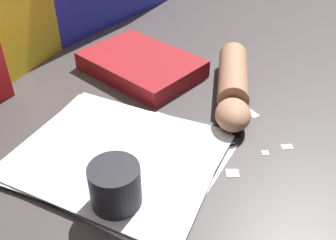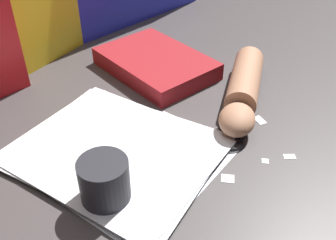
{
  "view_description": "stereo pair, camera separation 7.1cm",
  "coord_description": "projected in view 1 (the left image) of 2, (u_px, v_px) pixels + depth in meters",
  "views": [
    {
      "loc": [
        -0.54,
        -0.26,
        0.49
      ],
      "look_at": [
        -0.03,
        -0.0,
        0.06
      ],
      "focal_mm": 42.0,
      "sensor_mm": 36.0,
      "label": 1
    },
    {
      "loc": [
        -0.51,
        -0.32,
        0.49
      ],
      "look_at": [
        -0.03,
        -0.0,
        0.06
      ],
      "focal_mm": 42.0,
      "sensor_mm": 36.0,
      "label": 2
    }
  ],
  "objects": [
    {
      "name": "mug",
      "position": [
        115.0,
        188.0,
        0.6
      ],
      "size": [
        0.08,
        0.08,
        0.08
      ],
      "color": "#232328",
      "rests_on": "ground_plane"
    },
    {
      "name": "paper_scrap_far",
      "position": [
        287.0,
        147.0,
        0.74
      ],
      "size": [
        0.02,
        0.03,
        0.0
      ],
      "color": "white",
      "rests_on": "ground_plane"
    },
    {
      "name": "paper_scrap_near",
      "position": [
        265.0,
        153.0,
        0.73
      ],
      "size": [
        0.02,
        0.02,
        0.0
      ],
      "color": "white",
      "rests_on": "ground_plane"
    },
    {
      "name": "paper_stack",
      "position": [
        119.0,
        155.0,
        0.72
      ],
      "size": [
        0.32,
        0.38,
        0.01
      ],
      "color": "white",
      "rests_on": "ground_plane"
    },
    {
      "name": "ground_plane",
      "position": [
        174.0,
        135.0,
        0.77
      ],
      "size": [
        6.0,
        6.0,
        0.0
      ],
      "primitive_type": "plane",
      "color": "#3D3838"
    },
    {
      "name": "scissors",
      "position": [
        214.0,
        131.0,
        0.78
      ],
      "size": [
        0.15,
        0.19,
        0.01
      ],
      "color": "silver",
      "rests_on": "ground_plane"
    },
    {
      "name": "book_closed",
      "position": [
        141.0,
        65.0,
        0.96
      ],
      "size": [
        0.26,
        0.32,
        0.04
      ],
      "color": "maroon",
      "rests_on": "ground_plane"
    },
    {
      "name": "paper_scrap_mid",
      "position": [
        233.0,
        173.0,
        0.69
      ],
      "size": [
        0.03,
        0.03,
        0.0
      ],
      "color": "white",
      "rests_on": "ground_plane"
    },
    {
      "name": "paper_scrap_side",
      "position": [
        252.0,
        113.0,
        0.83
      ],
      "size": [
        0.03,
        0.03,
        0.0
      ],
      "color": "white",
      "rests_on": "ground_plane"
    },
    {
      "name": "hand_forearm",
      "position": [
        233.0,
        85.0,
        0.86
      ],
      "size": [
        0.31,
        0.16,
        0.07
      ],
      "color": "#A87556",
      "rests_on": "ground_plane"
    }
  ]
}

